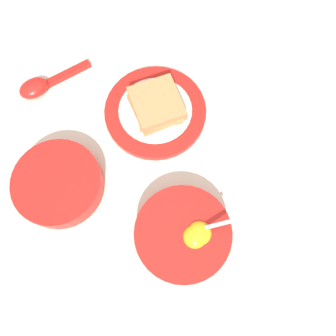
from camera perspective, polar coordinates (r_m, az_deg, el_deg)
name	(u,v)px	position (r m, az deg, el deg)	size (l,w,h in m)	color
ground_plane	(108,158)	(0.69, -10.41, 1.70)	(3.00, 3.00, 0.00)	silver
egg_bowl	(183,234)	(0.62, 2.68, -11.44)	(0.18, 0.18, 0.08)	red
toast_plate	(155,112)	(0.71, -2.21, 9.78)	(0.22, 0.22, 0.02)	red
toast_sandwich	(157,105)	(0.69, -1.98, 10.94)	(0.12, 0.12, 0.05)	tan
soup_spoon	(41,85)	(0.79, -21.31, 13.28)	(0.08, 0.17, 0.03)	red
congee_bowl	(58,184)	(0.67, -18.54, -2.58)	(0.17, 0.17, 0.05)	red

